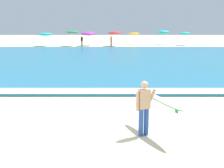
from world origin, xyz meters
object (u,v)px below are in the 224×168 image
at_px(beach_umbrella_1, 73,32).
at_px(beach_umbrella_6, 186,33).
at_px(beach_umbrella_2, 89,33).
at_px(beach_umbrella_5, 164,32).
at_px(surfer_with_board, 151,103).
at_px(beach_umbrella_4, 135,34).
at_px(beachgoer_near_row_left, 82,41).
at_px(beach_umbrella_3, 116,33).
at_px(beach_umbrella_0, 46,34).
at_px(beachgoer_near_row_mid, 112,40).

distance_m(beach_umbrella_1, beach_umbrella_6, 17.94).
height_order(beach_umbrella_2, beach_umbrella_5, beach_umbrella_5).
height_order(surfer_with_board, beach_umbrella_4, beach_umbrella_4).
xyz_separation_m(beach_umbrella_1, beach_umbrella_4, (9.80, 2.48, -0.34)).
height_order(beach_umbrella_6, beachgoer_near_row_left, beach_umbrella_6).
relative_size(beach_umbrella_3, beachgoer_near_row_left, 1.44).
relative_size(beach_umbrella_1, beach_umbrella_2, 1.03).
xyz_separation_m(beach_umbrella_2, beach_umbrella_4, (7.35, 2.16, -0.09)).
distance_m(beach_umbrella_5, beach_umbrella_6, 3.49).
bearing_deg(beach_umbrella_0, beach_umbrella_4, 10.40).
height_order(beach_umbrella_1, beach_umbrella_6, beach_umbrella_1).
xyz_separation_m(beach_umbrella_6, beachgoer_near_row_mid, (-11.86, -1.33, -1.07)).
bearing_deg(beach_umbrella_0, beach_umbrella_5, 7.95).
relative_size(beach_umbrella_6, beachgoer_near_row_mid, 1.35).
xyz_separation_m(beach_umbrella_0, beach_umbrella_5, (18.83, 2.63, 0.26)).
height_order(beach_umbrella_1, beach_umbrella_5, beach_umbrella_1).
height_order(beach_umbrella_1, beach_umbrella_2, beach_umbrella_1).
bearing_deg(beach_umbrella_1, beach_umbrella_0, -178.83).
height_order(beach_umbrella_5, beachgoer_near_row_left, beach_umbrella_5).
bearing_deg(beach_umbrella_1, beach_umbrella_2, 7.51).
bearing_deg(beach_umbrella_3, beach_umbrella_2, 173.90).
xyz_separation_m(beach_umbrella_2, beachgoer_near_row_mid, (3.59, -0.35, -1.06)).
relative_size(beach_umbrella_1, beach_umbrella_6, 1.11).
bearing_deg(beach_umbrella_3, beach_umbrella_5, 18.42).
bearing_deg(beach_umbrella_5, beach_umbrella_6, -20.92).
height_order(beach_umbrella_6, beachgoer_near_row_mid, beach_umbrella_6).
relative_size(surfer_with_board, beach_umbrella_1, 1.00).
height_order(surfer_with_board, beach_umbrella_6, beach_umbrella_6).
bearing_deg(surfer_with_board, beach_umbrella_3, 91.17).
xyz_separation_m(beach_umbrella_1, beachgoer_near_row_left, (1.54, -0.91, -1.31)).
bearing_deg(beach_umbrella_2, beachgoer_near_row_left, -126.58).
bearing_deg(beachgoer_near_row_left, beach_umbrella_5, 14.75).
xyz_separation_m(beach_umbrella_4, beachgoer_near_row_mid, (-3.76, -2.51, -0.97)).
relative_size(beach_umbrella_3, beachgoer_near_row_mid, 1.44).
distance_m(beach_umbrella_6, beachgoer_near_row_left, 16.54).
bearing_deg(beachgoer_near_row_mid, beach_umbrella_2, 174.37).
relative_size(beach_umbrella_1, beachgoer_near_row_mid, 1.50).
height_order(beach_umbrella_0, beach_umbrella_5, beach_umbrella_5).
height_order(beach_umbrella_0, beach_umbrella_4, beach_umbrella_0).
bearing_deg(beach_umbrella_1, beach_umbrella_6, 4.15).
relative_size(beach_umbrella_0, beach_umbrella_2, 0.98).
xyz_separation_m(beach_umbrella_3, beachgoer_near_row_mid, (-0.59, 0.09, -1.19)).
distance_m(surfer_with_board, beachgoer_near_row_left, 35.73).
bearing_deg(beach_umbrella_5, beachgoer_near_row_mid, -163.34).
distance_m(beach_umbrella_2, beachgoer_near_row_mid, 3.76).
distance_m(surfer_with_board, beachgoer_near_row_mid, 36.15).
height_order(surfer_with_board, beach_umbrella_0, beach_umbrella_0).
relative_size(beach_umbrella_0, beach_umbrella_6, 1.06).
bearing_deg(beach_umbrella_5, beach_umbrella_0, -172.05).
distance_m(beachgoer_near_row_left, beachgoer_near_row_mid, 4.58).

